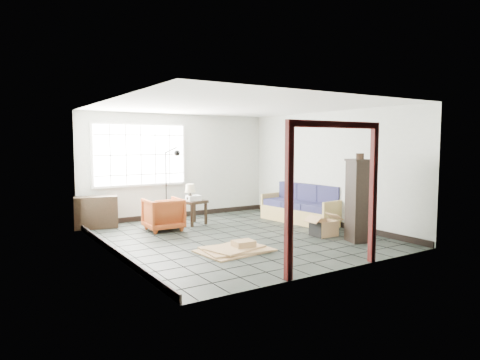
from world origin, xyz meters
TOP-DOWN VIEW (x-y plane):
  - ground at (0.00, 0.00)m, footprint 5.50×5.50m
  - room_shell at (0.00, 0.03)m, footprint 5.02×5.52m
  - window_panel at (-1.00, 2.70)m, footprint 2.32×0.08m
  - doorway_trim at (0.00, -2.70)m, footprint 1.80×0.08m
  - futon_sofa at (2.21, 0.51)m, footprint 1.00×2.10m
  - armchair at (-0.98, 1.39)m, footprint 0.78×0.73m
  - side_table at (-0.15, 1.63)m, footprint 0.61×0.61m
  - table_lamp at (-0.20, 1.66)m, footprint 0.29×0.29m
  - projector at (-0.14, 1.63)m, footprint 0.33×0.26m
  - floor_lamp at (-0.38, 2.32)m, footprint 0.48×0.43m
  - console_shelf at (-2.15, 2.40)m, footprint 0.96×0.52m
  - tall_shelf at (1.70, -1.61)m, footprint 0.44×0.51m
  - pot at (1.68, -1.68)m, footprint 0.18×0.18m
  - open_box at (1.55, -0.90)m, footprint 0.77×0.40m
  - cardboard_pile at (-0.62, -0.98)m, footprint 1.30×0.98m

SIDE VIEW (x-z plane):
  - ground at x=0.00m, z-range 0.00..0.00m
  - cardboard_pile at x=-0.62m, z-range -0.04..0.14m
  - open_box at x=1.55m, z-range -0.06..0.37m
  - futon_sofa at x=2.21m, z-range -0.12..0.77m
  - console_shelf at x=-2.15m, z-range 0.00..0.71m
  - armchair at x=-0.98m, z-range 0.00..0.77m
  - side_table at x=-0.15m, z-range 0.18..0.74m
  - projector at x=-0.14m, z-range 0.56..0.67m
  - tall_shelf at x=1.70m, z-range 0.01..1.59m
  - table_lamp at x=-0.20m, z-range 0.64..1.02m
  - floor_lamp at x=-0.38m, z-range 0.06..1.85m
  - doorway_trim at x=0.00m, z-range 0.28..2.48m
  - window_panel at x=-1.00m, z-range 0.84..2.36m
  - pot at x=1.68m, z-range 1.58..1.69m
  - room_shell at x=0.00m, z-range 0.37..2.98m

